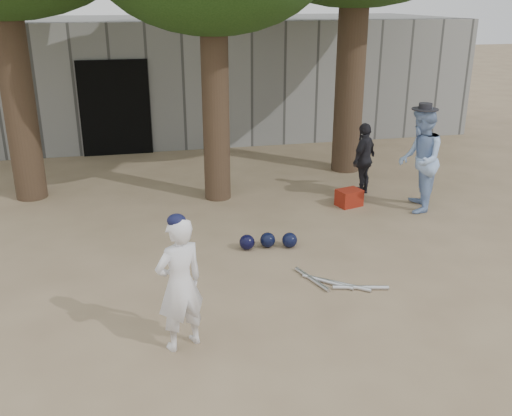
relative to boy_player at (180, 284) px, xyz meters
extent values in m
plane|color=#937C5E|center=(0.56, 0.49, -0.74)|extent=(70.00, 70.00, 0.00)
imported|color=white|center=(0.00, 0.00, 0.00)|extent=(0.64, 0.55, 1.49)
imported|color=#95B5E7|center=(4.45, 3.27, 0.16)|extent=(0.99, 1.09, 1.82)
imported|color=black|center=(3.87, 4.29, -0.06)|extent=(0.82, 0.79, 1.37)
cube|color=maroon|center=(3.38, 3.72, -0.59)|extent=(0.49, 0.42, 0.30)
cube|color=gray|center=(0.56, 8.49, 0.76)|extent=(16.00, 0.35, 3.00)
cube|color=black|center=(-0.64, 8.29, 0.36)|extent=(1.60, 0.08, 2.20)
cube|color=slate|center=(0.56, 10.99, 0.76)|extent=(16.00, 5.00, 3.00)
sphere|color=black|center=(1.20, 2.29, -0.63)|extent=(0.23, 0.23, 0.23)
sphere|color=black|center=(1.52, 2.30, -0.63)|extent=(0.23, 0.23, 0.23)
sphere|color=black|center=(1.84, 2.22, -0.63)|extent=(0.23, 0.23, 0.23)
cylinder|color=silver|center=(1.83, 1.10, -0.72)|extent=(0.28, 0.70, 0.06)
cylinder|color=silver|center=(2.01, 0.98, -0.72)|extent=(0.56, 0.54, 0.06)
cylinder|color=silver|center=(2.19, 0.86, -0.72)|extent=(0.60, 0.50, 0.06)
cylinder|color=silver|center=(2.37, 0.74, -0.72)|extent=(0.71, 0.23, 0.06)
cylinder|color=brown|center=(-2.24, 5.49, 2.01)|extent=(0.56, 0.56, 5.50)
cylinder|color=brown|center=(1.16, 4.69, 1.76)|extent=(0.48, 0.48, 5.00)
cylinder|color=brown|center=(4.16, 5.89, 2.16)|extent=(0.60, 0.60, 5.80)
camera|label=1|loc=(-0.40, -5.31, 2.81)|focal=40.00mm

